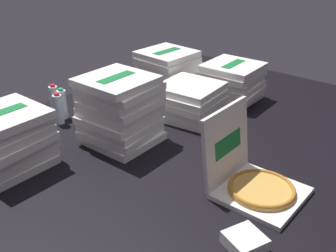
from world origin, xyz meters
TOP-DOWN VIEW (x-y plane):
  - ground_plane at (0.00, 0.00)m, footprint 3.20×2.40m
  - open_pizza_box at (-0.10, -0.46)m, footprint 0.36×0.42m
  - pizza_stack_right_near at (-0.14, 0.36)m, footprint 0.41×0.41m
  - pizza_stack_center_near at (0.65, 0.67)m, footprint 0.40×0.40m
  - pizza_stack_left_near at (0.82, 0.21)m, footprint 0.40×0.42m
  - pizza_stack_left_mid at (0.39, 0.26)m, footprint 0.41×0.42m
  - pizza_stack_right_far at (-0.69, 0.62)m, footprint 0.40×0.40m
  - water_bottle_0 at (-0.15, 0.89)m, footprint 0.06×0.06m
  - water_bottle_1 at (-0.22, 0.84)m, footprint 0.06×0.06m
  - water_bottle_2 at (-0.14, 0.99)m, footprint 0.06×0.06m
  - napkin_pile at (-0.44, -0.63)m, footprint 0.18×0.18m

SIDE VIEW (x-z plane):
  - ground_plane at x=0.00m, z-range -0.02..0.00m
  - napkin_pile at x=-0.44m, z-range 0.00..0.05m
  - open_pizza_box at x=-0.10m, z-range -0.12..0.27m
  - water_bottle_0 at x=-0.15m, z-range -0.01..0.20m
  - water_bottle_1 at x=-0.22m, z-range -0.01..0.20m
  - water_bottle_2 at x=-0.14m, z-range -0.01..0.20m
  - pizza_stack_left_mid at x=0.39m, z-range 0.00..0.22m
  - pizza_stack_left_near at x=0.82m, z-range 0.00..0.27m
  - pizza_stack_center_near at x=0.65m, z-range 0.00..0.31m
  - pizza_stack_right_far at x=-0.69m, z-range 0.00..0.31m
  - pizza_stack_right_near at x=-0.14m, z-range 0.00..0.40m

